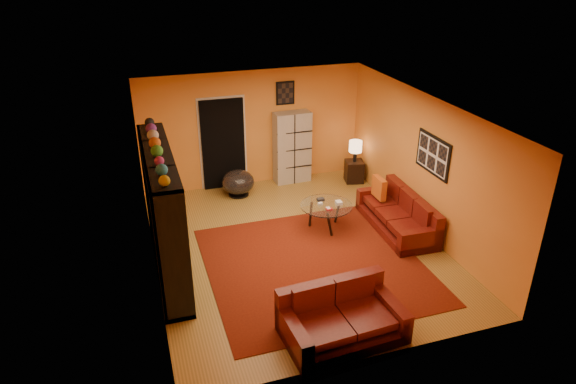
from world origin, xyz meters
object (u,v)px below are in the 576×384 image
object	(u,v)px
coffee_table	(326,207)
entertainment_unit	(164,213)
loveseat	(340,316)
table_lamp	(356,147)
sofa	(400,215)
side_table	(354,171)
bowl_chair	(238,182)
tv	(167,218)
storage_cabinet	(292,147)

from	to	relation	value
coffee_table	entertainment_unit	bearing A→B (deg)	-171.88
loveseat	table_lamp	xyz separation A→B (m)	(2.38, 4.73, 0.57)
entertainment_unit	sofa	bearing A→B (deg)	0.12
side_table	entertainment_unit	bearing A→B (deg)	-152.67
loveseat	bowl_chair	xyz separation A→B (m)	(-0.35, 4.83, 0.03)
tv	loveseat	world-z (taller)	tv
sofa	bowl_chair	world-z (taller)	sofa
entertainment_unit	storage_cabinet	distance (m)	4.20
entertainment_unit	loveseat	world-z (taller)	entertainment_unit
coffee_table	storage_cabinet	xyz separation A→B (m)	(0.10, 2.37, 0.37)
sofa	loveseat	size ratio (longest dim) A/B	1.20
sofa	loveseat	xyz separation A→B (m)	(-2.30, -2.42, -0.01)
entertainment_unit	table_lamp	size ratio (longest dim) A/B	6.08
coffee_table	bowl_chair	bearing A→B (deg)	122.76
entertainment_unit	side_table	world-z (taller)	entertainment_unit
entertainment_unit	side_table	size ratio (longest dim) A/B	6.00
side_table	table_lamp	world-z (taller)	table_lamp
entertainment_unit	coffee_table	bearing A→B (deg)	8.12
sofa	storage_cabinet	xyz separation A→B (m)	(-1.28, 2.79, 0.54)
storage_cabinet	bowl_chair	distance (m)	1.52
tv	coffee_table	xyz separation A→B (m)	(2.98, 0.46, -0.51)
sofa	side_table	xyz separation A→B (m)	(0.08, 2.31, -0.04)
sofa	loveseat	distance (m)	3.34
tv	bowl_chair	xyz separation A→B (m)	(1.71, 2.44, -0.66)
bowl_chair	table_lamp	distance (m)	2.79
storage_cabinet	side_table	xyz separation A→B (m)	(1.36, -0.48, -0.58)
entertainment_unit	side_table	xyz separation A→B (m)	(4.49, 2.32, -0.80)
sofa	storage_cabinet	world-z (taller)	storage_cabinet
entertainment_unit	coffee_table	distance (m)	3.12
side_table	tv	bearing A→B (deg)	-152.13
sofa	table_lamp	xyz separation A→B (m)	(0.08, 2.31, 0.56)
tv	table_lamp	xyz separation A→B (m)	(4.44, 2.35, -0.12)
entertainment_unit	storage_cabinet	world-z (taller)	entertainment_unit
entertainment_unit	tv	world-z (taller)	entertainment_unit
tv	storage_cabinet	size ratio (longest dim) A/B	0.52
table_lamp	bowl_chair	bearing A→B (deg)	178.05
sofa	coffee_table	distance (m)	1.45
tv	loveseat	bearing A→B (deg)	-139.19
tv	loveseat	size ratio (longest dim) A/B	0.50
loveseat	coffee_table	world-z (taller)	loveseat
storage_cabinet	table_lamp	world-z (taller)	storage_cabinet
table_lamp	sofa	bearing A→B (deg)	-92.04
loveseat	coffee_table	distance (m)	3.00
tv	table_lamp	size ratio (longest dim) A/B	1.75
bowl_chair	table_lamp	world-z (taller)	table_lamp
sofa	side_table	distance (m)	2.31
coffee_table	table_lamp	xyz separation A→B (m)	(1.46, 1.89, 0.39)
loveseat	table_lamp	distance (m)	5.33
loveseat	coffee_table	bearing A→B (deg)	-21.68
bowl_chair	table_lamp	xyz separation A→B (m)	(2.73, -0.09, 0.54)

